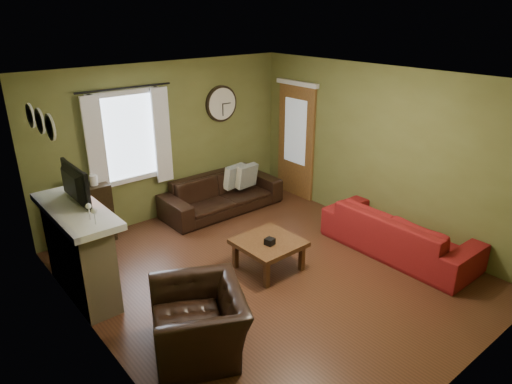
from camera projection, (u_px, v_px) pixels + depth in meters
floor at (269, 273)px, 6.24m from camera, size 4.60×5.20×0.00m
ceiling at (271, 80)px, 5.26m from camera, size 4.60×5.20×0.00m
wall_left at (91, 240)px, 4.39m from camera, size 0.00×5.20×2.60m
wall_right at (381, 151)px, 7.11m from camera, size 0.00×5.20×2.60m
wall_back at (167, 142)px, 7.61m from camera, size 4.60×0.00×2.60m
wall_front at (471, 269)px, 3.90m from camera, size 4.60×0.00×2.60m
fireplace at (80, 255)px, 5.61m from camera, size 0.40×1.40×1.10m
firebox at (97, 267)px, 5.82m from camera, size 0.04×0.60×0.55m
mantel at (75, 210)px, 5.41m from camera, size 0.58×1.60×0.08m
tv at (70, 190)px, 5.45m from camera, size 0.08×0.60×0.35m
tv_screen at (76, 184)px, 5.47m from camera, size 0.02×0.62×0.36m
medallion_left at (50, 127)px, 4.62m from camera, size 0.28×0.28×0.03m
medallion_mid at (40, 121)px, 4.87m from camera, size 0.28×0.28×0.03m
medallion_right at (31, 116)px, 5.12m from camera, size 0.28×0.28×0.03m
window_pane at (127, 137)px, 7.10m from camera, size 1.00×0.02×1.30m
curtain_rod at (125, 88)px, 6.74m from camera, size 0.03×0.03×1.50m
curtain_left at (96, 148)px, 6.73m from camera, size 0.28×0.04×1.55m
curtain_right at (162, 136)px, 7.38m from camera, size 0.28×0.04×1.55m
wall_clock at (222, 104)px, 8.03m from camera, size 0.64×0.06×0.64m
door at (296, 142)px, 8.51m from camera, size 0.05×0.90×2.10m
bookshelf at (86, 216)px, 6.87m from camera, size 0.77×0.33×0.91m
book at (73, 185)px, 6.66m from camera, size 0.17×0.23×0.02m
sofa_brown at (222, 194)px, 8.07m from camera, size 2.17×0.85×0.63m
pillow_left at (235, 176)px, 8.22m from camera, size 0.43×0.19×0.42m
pillow_right at (247, 176)px, 8.24m from camera, size 0.43×0.17×0.42m
sofa_red at (399, 232)px, 6.65m from camera, size 0.88×2.26×0.66m
armchair at (199, 321)px, 4.74m from camera, size 1.29×1.36×0.69m
coffee_table at (268, 255)px, 6.28m from camera, size 0.82×0.82×0.43m
tissue_box at (270, 247)px, 6.11m from camera, size 0.14×0.14×0.09m
wine_glass_a at (95, 216)px, 4.94m from camera, size 0.07×0.07×0.19m
wine_glass_b at (89, 212)px, 5.05m from camera, size 0.07×0.07×0.19m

